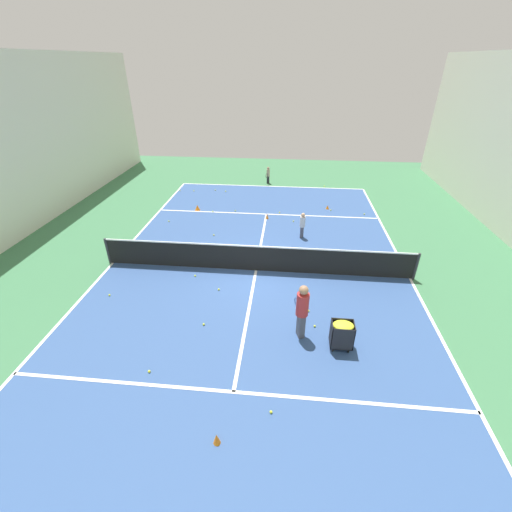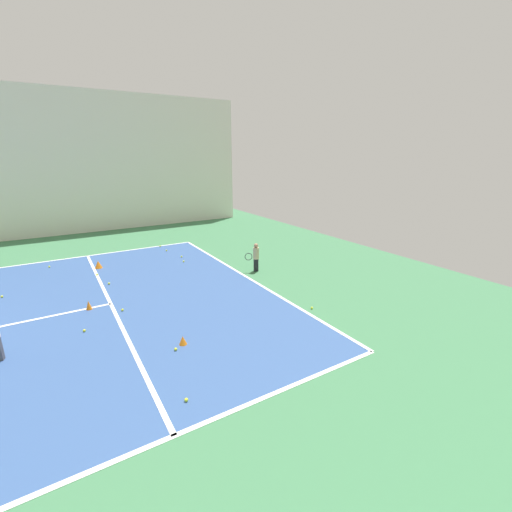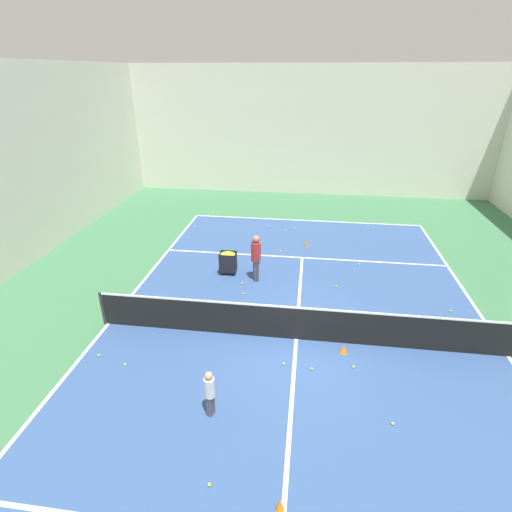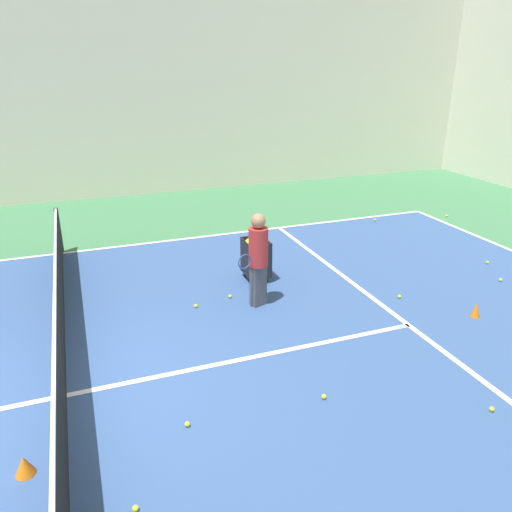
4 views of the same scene
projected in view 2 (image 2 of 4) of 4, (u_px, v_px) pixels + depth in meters
line_baseline_near at (245, 276)px, 12.48m from camera, size 11.63×0.10×0.00m
line_service_near at (111, 304)px, 10.17m from camera, size 11.63×0.10×0.00m
player_near_baseline at (256, 255)px, 12.84m from camera, size 0.29×0.56×1.09m
training_cone_0 at (183, 340)px, 7.99m from camera, size 0.18×0.18×0.21m
training_cone_3 at (98, 264)px, 13.31m from camera, size 0.28×0.28×0.30m
training_cone_4 at (89, 305)px, 9.78m from camera, size 0.16×0.16×0.26m
tennis_ball_2 at (109, 283)px, 11.68m from camera, size 0.07×0.07×0.07m
tennis_ball_3 at (2, 297)px, 10.61m from camera, size 0.07×0.07×0.07m
tennis_ball_6 at (97, 274)px, 12.54m from camera, size 0.07×0.07×0.07m
tennis_ball_9 at (122, 310)px, 9.71m from camera, size 0.07×0.07×0.07m
tennis_ball_10 at (312, 308)px, 9.83m from camera, size 0.07×0.07×0.07m
tennis_ball_12 at (176, 349)px, 7.76m from camera, size 0.07×0.07×0.07m
tennis_ball_13 at (160, 246)px, 16.36m from camera, size 0.07×0.07×0.07m
tennis_ball_14 at (49, 267)px, 13.40m from camera, size 0.07×0.07×0.07m
tennis_ball_15 at (166, 250)px, 15.65m from camera, size 0.07×0.07×0.07m
tennis_ball_16 at (84, 331)px, 8.58m from camera, size 0.07×0.07×0.07m
tennis_ball_17 at (184, 261)px, 14.08m from camera, size 0.07×0.07×0.07m
tennis_ball_31 at (182, 257)px, 14.72m from camera, size 0.07×0.07×0.07m
tennis_ball_32 at (186, 400)px, 6.17m from camera, size 0.07×0.07×0.07m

